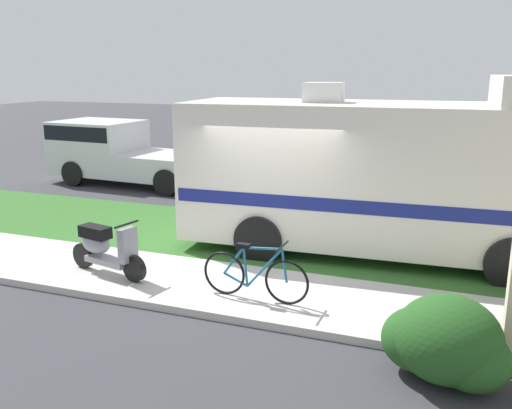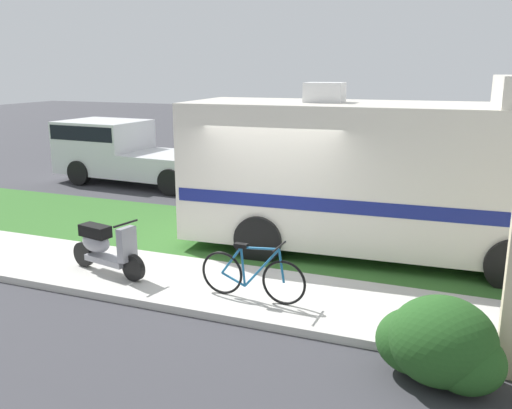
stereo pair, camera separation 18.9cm
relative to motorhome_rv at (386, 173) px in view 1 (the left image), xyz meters
The scene contains 8 objects.
ground_plane 2.86m from the motorhome_rv, 140.24° to the right, with size 80.00×80.00×0.00m, color #38383D.
sidewalk 3.61m from the motorhome_rv, 123.84° to the right, with size 24.00×2.00×0.12m.
grass_strip 2.40m from the motorhome_rv, behind, with size 24.00×3.40×0.08m.
motorhome_rv is the anchor object (origin of this frame).
scooter 5.21m from the motorhome_rv, 145.00° to the right, with size 1.64×0.62×0.97m.
bicycle 3.55m from the motorhome_rv, 115.57° to the right, with size 1.69×0.52×0.90m.
pickup_truck_near 9.54m from the motorhome_rv, 154.27° to the left, with size 5.68×2.47×1.89m.
bush_by_porch 4.53m from the motorhome_rv, 73.05° to the right, with size 1.44×1.08×1.02m.
Camera 1 is at (3.06, -8.70, 3.50)m, focal length 38.51 mm.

